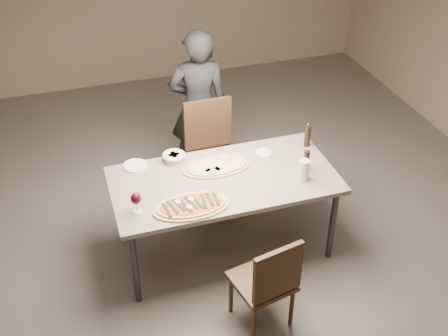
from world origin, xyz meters
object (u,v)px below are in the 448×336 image
object	(u,v)px
zucchini_pizza	(192,206)
chair_near	(268,280)
dining_table	(224,184)
pepper_mill_left	(307,135)
carafe	(304,170)
chair_far	(212,148)
ham_pizza	(217,166)
diner	(199,107)
bread_basket	(174,157)

from	to	relation	value
zucchini_pizza	chair_near	distance (m)	0.79
dining_table	pepper_mill_left	bearing A→B (deg)	16.42
pepper_mill_left	carafe	world-z (taller)	pepper_mill_left
zucchini_pizza	chair_far	bearing A→B (deg)	85.30
ham_pizza	diner	world-z (taller)	diner
pepper_mill_left	chair_far	size ratio (longest dim) A/B	0.23
dining_table	chair_far	distance (m)	0.77
chair_near	dining_table	bearing A→B (deg)	81.18
chair_near	chair_far	size ratio (longest dim) A/B	0.85
bread_basket	carafe	bearing A→B (deg)	-31.80
dining_table	chair_near	size ratio (longest dim) A/B	2.13
bread_basket	ham_pizza	bearing A→B (deg)	-33.12
dining_table	carafe	size ratio (longest dim) A/B	9.92
bread_basket	pepper_mill_left	size ratio (longest dim) A/B	0.86
carafe	diner	world-z (taller)	diner
ham_pizza	chair_near	bearing A→B (deg)	-97.71
pepper_mill_left	chair_near	bearing A→B (deg)	-124.49
ham_pizza	dining_table	bearing A→B (deg)	-96.28
ham_pizza	bread_basket	size ratio (longest dim) A/B	2.92
bread_basket	zucchini_pizza	bearing A→B (deg)	-91.73
carafe	chair_near	distance (m)	0.96
zucchini_pizza	carafe	size ratio (longest dim) A/B	3.26
dining_table	ham_pizza	xyz separation A→B (m)	(-0.01, 0.16, 0.07)
carafe	chair_near	bearing A→B (deg)	-128.33
zucchini_pizza	carafe	bearing A→B (deg)	23.98
zucchini_pizza	diner	size ratio (longest dim) A/B	0.38
chair_far	diner	size ratio (longest dim) A/B	0.64
chair_far	zucchini_pizza	bearing A→B (deg)	65.06
ham_pizza	carafe	bearing A→B (deg)	-41.97
pepper_mill_left	ham_pizza	bearing A→B (deg)	-174.35
ham_pizza	pepper_mill_left	size ratio (longest dim) A/B	2.52
chair_near	diner	bearing A→B (deg)	76.58
bread_basket	chair_near	distance (m)	1.35
chair_near	bread_basket	bearing A→B (deg)	94.56
pepper_mill_left	diner	distance (m)	1.16
ham_pizza	pepper_mill_left	xyz separation A→B (m)	(0.84, 0.08, 0.09)
dining_table	chair_far	xyz separation A→B (m)	(0.12, 0.75, -0.13)
pepper_mill_left	bread_basket	bearing A→B (deg)	174.13
dining_table	chair_near	distance (m)	0.93
ham_pizza	pepper_mill_left	distance (m)	0.85
pepper_mill_left	zucchini_pizza	bearing A→B (deg)	-155.90
diner	ham_pizza	bearing A→B (deg)	92.86
carafe	chair_near	xyz separation A→B (m)	(-0.55, -0.69, -0.37)
chair_far	diner	xyz separation A→B (m)	(-0.01, 0.40, 0.22)
chair_near	pepper_mill_left	bearing A→B (deg)	43.80
chair_near	carafe	bearing A→B (deg)	39.96
bread_basket	carafe	size ratio (longest dim) A/B	1.07
bread_basket	chair_far	world-z (taller)	chair_far
dining_table	bread_basket	size ratio (longest dim) A/B	9.30
carafe	diner	size ratio (longest dim) A/B	0.12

